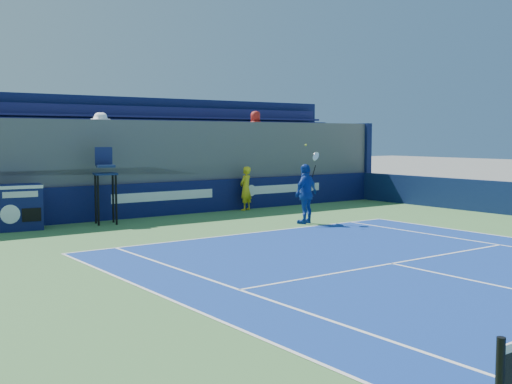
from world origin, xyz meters
TOP-DOWN VIEW (x-y plane):
  - ball_person at (3.32, 16.70)m, footprint 0.72×0.61m
  - back_hoarding at (0.00, 17.10)m, footprint 20.40×0.21m
  - match_clock at (-5.17, 16.48)m, footprint 1.40×0.88m
  - umpire_chair at (-2.51, 16.24)m, footprint 0.85×0.85m
  - tennis_player at (2.74, 12.52)m, footprint 1.22×0.77m
  - stadium_seating at (-0.01, 19.15)m, footprint 21.00×4.05m

SIDE VIEW (x-z plane):
  - back_hoarding at x=0.00m, z-range 0.00..1.20m
  - match_clock at x=-5.17m, z-range 0.04..1.44m
  - ball_person at x=3.32m, z-range 0.01..1.68m
  - tennis_player at x=2.74m, z-range -0.31..2.26m
  - umpire_chair at x=-2.51m, z-range 0.29..2.77m
  - stadium_seating at x=-0.01m, z-range -0.36..4.04m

